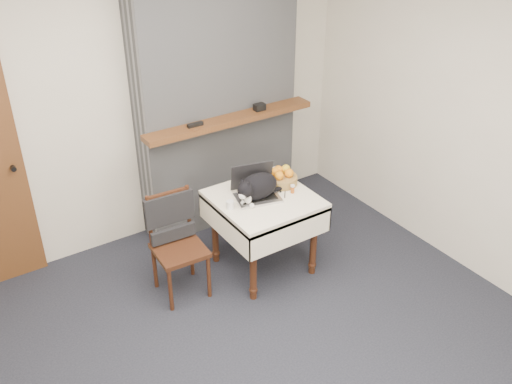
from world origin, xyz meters
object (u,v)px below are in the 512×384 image
Objects in this scene: cream_jar at (230,205)px; chair at (174,230)px; side_table at (264,209)px; pill_bottle at (293,189)px; fruit_basket at (282,177)px; laptop at (255,189)px; cat at (259,186)px.

cream_jar is 0.48m from chair.
side_table is at bearing 0.08° from cream_jar.
chair is (-0.41, 0.18, -0.18)m from cream_jar.
cream_jar is at bearing 172.66° from pill_bottle.
pill_bottle is at bearing -16.97° from side_table.
side_table is 0.32m from fruit_basket.
laptop is 0.31m from pill_bottle.
chair reaches higher than fruit_basket.
cat is 0.29m from cream_jar.
laptop is 0.28m from cream_jar.
cream_jar is 0.26× the size of fruit_basket.
fruit_basket is (0.02, 0.17, 0.02)m from pill_bottle.
chair is (-0.69, 0.11, -0.21)m from laptop.
cat is at bearing 2.67° from cream_jar.
fruit_basket is 0.30× the size of chair.
fruit_basket is at bearing -5.12° from cat.
cat is at bearing -162.93° from fruit_basket.
laptop reaches higher than pill_bottle.
cat is 7.79× the size of cream_jar.
pill_bottle is (0.28, -0.08, -0.07)m from cat.
cat is 2.04× the size of fruit_basket.
side_table is at bearing -10.21° from chair.
cat reaches higher than fruit_basket.
side_table is 3.00× the size of fruit_basket.
laptop is 6.09× the size of cream_jar.
cat is at bearing 163.15° from pill_bottle.
laptop is at bearing 12.58° from cream_jar.
side_table is 0.35m from cream_jar.
pill_bottle is at bearing -39.04° from cat.
laptop is at bearing 154.52° from pill_bottle.
laptop is 0.48× the size of chair.
pill_bottle reaches higher than side_table.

